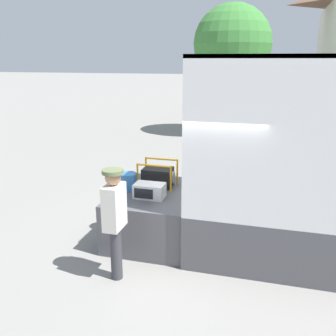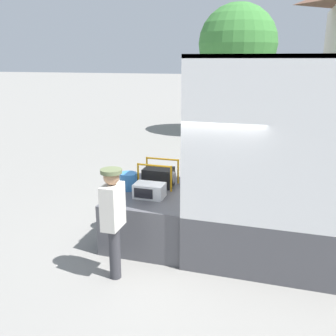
# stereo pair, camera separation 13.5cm
# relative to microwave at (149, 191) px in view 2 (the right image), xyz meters

# --- Properties ---
(ground_plane) EXTENTS (160.00, 160.00, 0.00)m
(ground_plane) POSITION_rel_microwave_xyz_m (0.78, 0.34, -1.07)
(ground_plane) COLOR gray
(tailgate_deck) EXTENTS (1.53, 2.05, 0.94)m
(tailgate_deck) POSITION_rel_microwave_xyz_m (0.01, 0.34, -0.60)
(tailgate_deck) COLOR #4C4C51
(tailgate_deck) RESTS_ON ground
(microwave) EXTENTS (0.55, 0.36, 0.26)m
(microwave) POSITION_rel_microwave_xyz_m (0.00, 0.00, 0.00)
(microwave) COLOR white
(microwave) RESTS_ON tailgate_deck
(portable_generator) EXTENTS (0.71, 0.54, 0.51)m
(portable_generator) POSITION_rel_microwave_xyz_m (-0.02, 0.67, 0.06)
(portable_generator) COLOR black
(portable_generator) RESTS_ON tailgate_deck
(orange_bucket) EXTENTS (0.34, 0.34, 0.33)m
(orange_bucket) POSITION_rel_microwave_xyz_m (-0.54, 0.31, 0.03)
(orange_bucket) COLOR #3370B2
(orange_bucket) RESTS_ON tailgate_deck
(worker_person) EXTENTS (0.33, 0.44, 1.82)m
(worker_person) POSITION_rel_microwave_xyz_m (-0.15, -1.24, 0.06)
(worker_person) COLOR #38383D
(worker_person) RESTS_ON ground
(street_tree) EXTENTS (3.41, 3.41, 5.72)m
(street_tree) POSITION_rel_microwave_xyz_m (0.16, 11.25, 2.92)
(street_tree) COLOR brown
(street_tree) RESTS_ON ground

